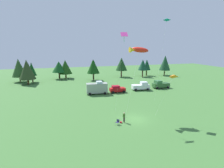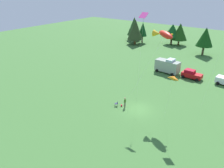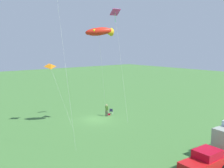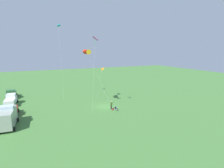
# 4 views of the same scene
# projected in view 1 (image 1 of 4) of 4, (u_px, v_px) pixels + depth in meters

# --- Properties ---
(ground_plane) EXTENTS (160.00, 160.00, 0.00)m
(ground_plane) POSITION_uv_depth(u_px,v_px,m) (135.00, 119.00, 30.20)
(ground_plane) COLOR #3F7134
(person_kite_flyer) EXTENTS (0.43, 0.57, 1.74)m
(person_kite_flyer) POSITION_uv_depth(u_px,v_px,m) (124.00, 116.00, 28.80)
(person_kite_flyer) COLOR #403030
(person_kite_flyer) RESTS_ON ground
(folding_chair) EXTENTS (0.68, 0.68, 0.82)m
(folding_chair) POSITION_uv_depth(u_px,v_px,m) (118.00, 122.00, 28.11)
(folding_chair) COLOR #262750
(folding_chair) RESTS_ON ground
(backpack_on_grass) EXTENTS (0.37, 0.39, 0.22)m
(backpack_on_grass) POSITION_uv_depth(u_px,v_px,m) (121.00, 122.00, 28.73)
(backpack_on_grass) COLOR #B50B20
(backpack_on_grass) RESTS_ON ground
(van_motorhome_grey) EXTENTS (5.55, 2.93, 3.34)m
(van_motorhome_grey) POSITION_uv_depth(u_px,v_px,m) (97.00, 88.00, 45.93)
(van_motorhome_grey) COLOR #959F91
(van_motorhome_grey) RESTS_ON ground
(car_red_sedan) EXTENTS (4.26, 2.34, 1.89)m
(car_red_sedan) POSITION_uv_depth(u_px,v_px,m) (117.00, 89.00, 47.46)
(car_red_sedan) COLOR #B51214
(car_red_sedan) RESTS_ON ground
(truck_white_pickup) EXTENTS (5.15, 2.74, 2.34)m
(truck_white_pickup) POSITION_uv_depth(u_px,v_px,m) (141.00, 86.00, 50.13)
(truck_white_pickup) COLOR white
(truck_white_pickup) RESTS_ON ground
(truck_green_flatbed) EXTENTS (5.01, 2.42, 2.34)m
(truck_green_flatbed) POSITION_uv_depth(u_px,v_px,m) (160.00, 84.00, 52.30)
(truck_green_flatbed) COLOR #305D2F
(truck_green_flatbed) RESTS_ON ground
(treeline_distant) EXTENTS (61.36, 12.67, 8.49)m
(treeline_distant) POSITION_uv_depth(u_px,v_px,m) (85.00, 66.00, 65.72)
(treeline_distant) COLOR #49351D
(treeline_distant) RESTS_ON ground
(kite_large_fish) EXTENTS (5.98, 5.48, 12.37)m
(kite_large_fish) POSITION_uv_depth(u_px,v_px,m) (138.00, 50.00, 31.19)
(kite_large_fish) COLOR red
(kite_large_fish) RESTS_ON ground
(kite_diamond_rainbow) EXTENTS (1.79, 1.87, 14.68)m
(kite_diamond_rainbow) POSITION_uv_depth(u_px,v_px,m) (124.00, 37.00, 29.09)
(kite_diamond_rainbow) COLOR #D33995
(kite_diamond_rainbow) RESTS_ON ground
(kite_delta_orange) EXTENTS (2.21, 2.71, 8.00)m
(kite_delta_orange) POSITION_uv_depth(u_px,v_px,m) (173.00, 76.00, 28.55)
(kite_delta_orange) COLOR orange
(kite_delta_orange) RESTS_ON ground
(kite_delta_teal) EXTENTS (2.74, 1.27, 18.15)m
(kite_delta_teal) POSITION_uv_depth(u_px,v_px,m) (167.00, 20.00, 36.06)
(kite_delta_teal) COLOR teal
(kite_delta_teal) RESTS_ON ground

